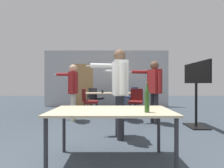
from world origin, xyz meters
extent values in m
cube|color=#B2B5B7|center=(0.00, 5.71, 1.35)|extent=(5.95, 0.10, 2.70)
cube|color=#AD7F4C|center=(-1.10, 5.66, 1.02)|extent=(0.90, 0.02, 2.05)
cube|color=#C6B793|center=(0.26, 0.60, 0.73)|extent=(1.66, 0.79, 0.03)
cylinder|color=#2D2D33|center=(-0.52, 0.26, 0.36)|extent=(0.05, 0.05, 0.72)
cylinder|color=#2D2D33|center=(1.03, 0.26, 0.36)|extent=(0.05, 0.05, 0.72)
cylinder|color=#2D2D33|center=(-0.52, 0.93, 0.36)|extent=(0.05, 0.05, 0.72)
cylinder|color=#2D2D33|center=(1.03, 0.93, 0.36)|extent=(0.05, 0.05, 0.72)
cube|color=#C6B793|center=(0.24, 4.43, 0.73)|extent=(2.10, 0.78, 0.03)
cylinder|color=#2D2D33|center=(-0.75, 4.11, 0.36)|extent=(0.05, 0.05, 0.72)
cylinder|color=#2D2D33|center=(1.23, 4.11, 0.36)|extent=(0.05, 0.05, 0.72)
cylinder|color=#2D2D33|center=(-0.75, 4.76, 0.36)|extent=(0.05, 0.05, 0.72)
cylinder|color=#2D2D33|center=(1.23, 4.76, 0.36)|extent=(0.05, 0.05, 0.72)
cube|color=black|center=(2.42, 2.33, 0.01)|extent=(0.44, 0.56, 0.03)
cylinder|color=black|center=(2.42, 2.33, 0.58)|extent=(0.06, 0.06, 1.09)
cube|color=black|center=(2.42, 2.33, 1.39)|extent=(0.04, 1.15, 0.54)
cube|color=#14331E|center=(2.45, 2.33, 1.39)|extent=(0.01, 1.06, 0.47)
cylinder|color=#28282D|center=(0.44, 1.45, 0.44)|extent=(0.14, 0.14, 0.88)
cylinder|color=#28282D|center=(0.41, 1.64, 0.44)|extent=(0.14, 0.14, 0.88)
cube|color=silver|center=(0.42, 1.55, 1.22)|extent=(0.32, 0.49, 0.69)
sphere|color=brown|center=(0.42, 1.55, 1.69)|extent=(0.24, 0.24, 0.24)
cylinder|color=silver|center=(0.46, 1.26, 1.20)|extent=(0.11, 0.11, 0.60)
cylinder|color=silver|center=(0.09, 1.79, 1.50)|extent=(0.61, 0.19, 0.11)
cube|color=white|center=(-0.24, 1.75, 1.50)|extent=(0.12, 0.05, 0.03)
cylinder|color=beige|center=(-0.89, 2.88, 0.41)|extent=(0.12, 0.12, 0.81)
cylinder|color=beige|center=(-0.90, 3.05, 0.41)|extent=(0.12, 0.12, 0.81)
cube|color=maroon|center=(-0.89, 2.97, 1.13)|extent=(0.25, 0.41, 0.64)
sphere|color=#DBAD89|center=(-0.89, 2.97, 1.57)|extent=(0.23, 0.23, 0.23)
cylinder|color=maroon|center=(-0.87, 2.72, 1.12)|extent=(0.10, 0.10, 0.55)
cylinder|color=maroon|center=(-1.19, 3.19, 1.40)|extent=(0.56, 0.14, 0.10)
cube|color=white|center=(-1.49, 3.16, 1.40)|extent=(0.12, 0.05, 0.03)
cylinder|color=#3D4C75|center=(0.61, 2.96, 0.44)|extent=(0.14, 0.14, 0.88)
cylinder|color=#3D4C75|center=(0.64, 3.15, 0.44)|extent=(0.14, 0.14, 0.88)
cube|color=silver|center=(0.62, 3.05, 1.23)|extent=(0.31, 0.49, 0.69)
sphere|color=tan|center=(0.62, 3.05, 1.70)|extent=(0.24, 0.24, 0.24)
cylinder|color=silver|center=(0.59, 2.77, 1.21)|extent=(0.11, 0.11, 0.60)
cylinder|color=silver|center=(0.36, 3.37, 1.51)|extent=(0.61, 0.19, 0.11)
cube|color=white|center=(0.04, 3.42, 1.51)|extent=(0.12, 0.05, 0.03)
cylinder|color=#28282D|center=(1.48, 2.59, 0.42)|extent=(0.13, 0.13, 0.84)
cylinder|color=#28282D|center=(1.43, 2.76, 0.42)|extent=(0.13, 0.13, 0.84)
cube|color=maroon|center=(1.45, 2.67, 1.17)|extent=(0.34, 0.46, 0.66)
sphere|color=brown|center=(1.45, 2.67, 1.62)|extent=(0.23, 0.23, 0.23)
cylinder|color=maroon|center=(1.52, 2.43, 1.16)|extent=(0.10, 0.10, 0.57)
cylinder|color=maroon|center=(1.10, 2.83, 1.45)|extent=(0.58, 0.26, 0.10)
cube|color=white|center=(0.80, 2.74, 1.45)|extent=(0.13, 0.07, 0.03)
cylinder|color=black|center=(-0.41, 5.11, 0.01)|extent=(0.52, 0.52, 0.03)
cylinder|color=black|center=(-0.41, 5.11, 0.22)|extent=(0.06, 0.06, 0.38)
cube|color=black|center=(-0.41, 5.11, 0.45)|extent=(0.64, 0.64, 0.08)
cube|color=black|center=(-0.56, 4.91, 0.70)|extent=(0.39, 0.31, 0.42)
cylinder|color=black|center=(1.09, 3.69, 0.01)|extent=(0.52, 0.52, 0.03)
cylinder|color=black|center=(1.09, 3.69, 0.23)|extent=(0.06, 0.06, 0.39)
cube|color=maroon|center=(1.09, 3.69, 0.46)|extent=(0.58, 0.58, 0.08)
cube|color=maroon|center=(1.17, 3.94, 0.71)|extent=(0.44, 0.19, 0.42)
cylinder|color=black|center=(1.08, 5.30, 0.01)|extent=(0.52, 0.52, 0.03)
cylinder|color=black|center=(1.08, 5.30, 0.24)|extent=(0.06, 0.06, 0.42)
cube|color=navy|center=(1.08, 5.30, 0.49)|extent=(0.65, 0.65, 0.08)
cube|color=navy|center=(1.28, 5.13, 0.74)|extent=(0.34, 0.36, 0.42)
cylinder|color=black|center=(-0.47, 3.77, 0.01)|extent=(0.52, 0.52, 0.03)
cylinder|color=black|center=(-0.47, 3.77, 0.23)|extent=(0.06, 0.06, 0.40)
cube|color=maroon|center=(-0.47, 3.77, 0.47)|extent=(0.47, 0.47, 0.08)
cube|color=maroon|center=(-0.73, 3.76, 0.72)|extent=(0.07, 0.44, 0.42)
cylinder|color=#2D511E|center=(0.71, 0.41, 0.88)|extent=(0.06, 0.06, 0.26)
cone|color=#2D511E|center=(0.71, 0.41, 1.07)|extent=(0.06, 0.06, 0.12)
cylinder|color=gold|center=(0.71, 0.41, 1.13)|extent=(0.03, 0.03, 0.01)
cylinder|color=#232328|center=(-0.10, 4.27, 0.80)|extent=(0.08, 0.08, 0.12)
camera|label=1|loc=(0.27, -1.50, 1.11)|focal=24.00mm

